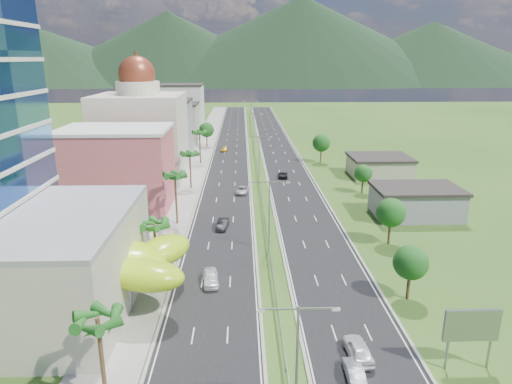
{
  "coord_description": "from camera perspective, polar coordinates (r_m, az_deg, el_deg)",
  "views": [
    {
      "loc": [
        -3.97,
        -54.01,
        28.17
      ],
      "look_at": [
        -1.73,
        17.78,
        7.0
      ],
      "focal_mm": 32.0,
      "sensor_mm": 36.0,
      "label": 1
    }
  ],
  "objects": [
    {
      "name": "palm_tree_a",
      "position": [
        39.54,
        -19.16,
        -15.22
      ],
      "size": [
        3.6,
        3.6,
        9.1
      ],
      "color": "#47301C",
      "rests_on": "ground"
    },
    {
      "name": "median_guardrail",
      "position": [
        129.04,
        0.01,
        4.09
      ],
      "size": [
        0.1,
        216.06,
        0.76
      ],
      "color": "gray",
      "rests_on": "ground"
    },
    {
      "name": "car_white_near_right",
      "position": [
        48.01,
        12.66,
        -18.61
      ],
      "size": [
        2.35,
        5.28,
        1.76
      ],
      "primitive_type": "imported",
      "rotation": [
        0.0,
        0.0,
        3.19
      ],
      "color": "silver",
      "rests_on": "road_right"
    },
    {
      "name": "shed_far",
      "position": [
        117.1,
        15.14,
        3.03
      ],
      "size": [
        14.0,
        12.0,
        4.4
      ],
      "primitive_type": "cube",
      "color": "#9D9881",
      "rests_on": "ground"
    },
    {
      "name": "palm_tree_d",
      "position": [
        101.79,
        -8.28,
        4.56
      ],
      "size": [
        3.6,
        3.6,
        8.6
      ],
      "color": "#47301C",
      "rests_on": "ground"
    },
    {
      "name": "leafy_tree_rd",
      "position": [
        127.95,
        8.17,
        6.09
      ],
      "size": [
        4.9,
        4.9,
        8.05
      ],
      "color": "#47301C",
      "rests_on": "ground"
    },
    {
      "name": "motorcycle",
      "position": [
        61.16,
        -9.59,
        -10.59
      ],
      "size": [
        0.78,
        1.89,
        1.17
      ],
      "primitive_type": "imported",
      "rotation": [
        0.0,
        0.0,
        -0.13
      ],
      "color": "black",
      "rests_on": "road_left"
    },
    {
      "name": "palm_tree_c",
      "position": [
        79.35,
        -10.09,
        1.81
      ],
      "size": [
        3.6,
        3.6,
        9.6
      ],
      "color": "#47301C",
      "rests_on": "ground"
    },
    {
      "name": "car_yellow_far_left",
      "position": [
        143.55,
        -3.96,
        5.34
      ],
      "size": [
        2.31,
        4.52,
        1.26
      ],
      "primitive_type": "imported",
      "rotation": [
        0.0,
        0.0,
        -0.13
      ],
      "color": "gold",
      "rests_on": "road_left"
    },
    {
      "name": "midrise_beige",
      "position": [
        159.18,
        -10.2,
        8.34
      ],
      "size": [
        16.0,
        15.0,
        13.0
      ],
      "primitive_type": "cube",
      "color": "#9D9881",
      "rests_on": "ground"
    },
    {
      "name": "car_dark_left",
      "position": [
        78.54,
        -4.18,
        -4.0
      ],
      "size": [
        2.29,
        4.95,
        1.57
      ],
      "primitive_type": "imported",
      "rotation": [
        0.0,
        0.0,
        -0.13
      ],
      "color": "black",
      "rests_on": "road_left"
    },
    {
      "name": "pink_shophouse",
      "position": [
        91.66,
        -16.96,
        2.67
      ],
      "size": [
        20.0,
        15.0,
        15.0
      ],
      "primitive_type": "cube",
      "color": "#C75161",
      "rests_on": "ground"
    },
    {
      "name": "midrise_grey",
      "position": [
        137.46,
        -11.52,
        7.66
      ],
      "size": [
        16.0,
        15.0,
        16.0
      ],
      "primitive_type": "cube",
      "color": "gray",
      "rests_on": "ground"
    },
    {
      "name": "leafy_tree_lfar",
      "position": [
        151.15,
        -6.2,
        7.73
      ],
      "size": [
        4.9,
        4.9,
        8.05
      ],
      "color": "#47301C",
      "rests_on": "ground"
    },
    {
      "name": "ground",
      "position": [
        61.04,
        2.18,
        -11.07
      ],
      "size": [
        500.0,
        500.0,
        0.0
      ],
      "primitive_type": "plane",
      "color": "#2D5119",
      "rests_on": "ground"
    },
    {
      "name": "car_silver_mid_left",
      "position": [
        98.43,
        -1.71,
        0.24
      ],
      "size": [
        3.22,
        5.48,
        1.43
      ],
      "primitive_type": "imported",
      "rotation": [
        0.0,
        0.0,
        -0.17
      ],
      "color": "#AFB1B8",
      "rests_on": "road_left"
    },
    {
      "name": "shed_near",
      "position": [
        89.01,
        19.35,
        -1.3
      ],
      "size": [
        15.0,
        10.0,
        5.0
      ],
      "primitive_type": "cube",
      "color": "gray",
      "rests_on": "ground"
    },
    {
      "name": "road_right",
      "position": [
        147.18,
        2.72,
        5.38
      ],
      "size": [
        11.0,
        260.0,
        0.04
      ],
      "primitive_type": "cube",
      "color": "black",
      "rests_on": "ground"
    },
    {
      "name": "palm_tree_e",
      "position": [
        126.12,
        -7.07,
        7.24
      ],
      "size": [
        3.6,
        3.6,
        9.4
      ],
      "color": "#47301C",
      "rests_on": "ground"
    },
    {
      "name": "leafy_tree_ra",
      "position": [
        57.86,
        18.78,
        -8.36
      ],
      "size": [
        4.2,
        4.2,
        6.9
      ],
      "color": "#47301C",
      "rests_on": "ground"
    },
    {
      "name": "streetlight_median_c",
      "position": [
        106.27,
        0.39,
        4.79
      ],
      "size": [
        6.04,
        0.25,
        11.0
      ],
      "color": "gray",
      "rests_on": "ground"
    },
    {
      "name": "streetlight_median_a",
      "position": [
        36.28,
        5.15,
        -19.84
      ],
      "size": [
        6.04,
        0.25,
        11.0
      ],
      "color": "gray",
      "rests_on": "ground"
    },
    {
      "name": "billboard",
      "position": [
        47.96,
        25.35,
        -15.01
      ],
      "size": [
        5.2,
        0.35,
        6.2
      ],
      "color": "gray",
      "rests_on": "ground"
    },
    {
      "name": "road_left",
      "position": [
        146.78,
        -3.15,
        5.34
      ],
      "size": [
        11.0,
        260.0,
        0.04
      ],
      "primitive_type": "cube",
      "color": "black",
      "rests_on": "ground"
    },
    {
      "name": "car_white_near_left",
      "position": [
        60.23,
        -5.69,
        -10.61
      ],
      "size": [
        2.48,
        5.11,
        1.68
      ],
      "primitive_type": "imported",
      "rotation": [
        0.0,
        0.0,
        0.1
      ],
      "color": "white",
      "rests_on": "road_left"
    },
    {
      "name": "domed_building",
      "position": [
        112.88,
        -14.18,
        7.36
      ],
      "size": [
        20.0,
        20.0,
        28.7
      ],
      "color": "beige",
      "rests_on": "ground"
    },
    {
      "name": "leafy_tree_rc",
      "position": [
        100.39,
        13.27,
        2.27
      ],
      "size": [
        3.85,
        3.85,
        6.33
      ],
      "color": "#47301C",
      "rests_on": "ground"
    },
    {
      "name": "sidewalk_left",
      "position": [
        147.3,
        -6.86,
        5.3
      ],
      "size": [
        7.0,
        260.0,
        0.12
      ],
      "primitive_type": "cube",
      "color": "gray",
      "rests_on": "ground"
    },
    {
      "name": "leafy_tree_rb",
      "position": [
        73.58,
        16.52,
        -2.49
      ],
      "size": [
        4.55,
        4.55,
        7.47
      ],
      "color": "#47301C",
      "rests_on": "ground"
    },
    {
      "name": "streetlight_median_b",
      "position": [
        67.61,
        1.67,
        -2.05
      ],
      "size": [
        6.04,
        0.25,
        11.0
      ],
      "color": "gray",
      "rests_on": "ground"
    },
    {
      "name": "palm_tree_b",
      "position": [
        60.95,
        -12.61,
        -4.25
      ],
      "size": [
        3.6,
        3.6,
        8.1
      ],
      "color": "#47301C",
      "rests_on": "ground"
    },
    {
      "name": "car_silver_right",
      "position": [
        45.55,
        12.15,
        -21.05
      ],
      "size": [
        1.52,
        4.21,
        1.38
      ],
      "primitive_type": "imported",
      "rotation": [
        0.0,
        0.0,
        3.13
      ],
      "color": "#B3B6BB",
      "rests_on": "road_right"
    },
    {
      "name": "mountain_ridge",
      "position": [
        508.83,
        5.58,
        13.17
      ],
      "size": [
        860.0,
        140.0,
        90.0
      ],
      "primitive_type": null,
      "color": "black",
      "rests_on": "ground"
    },
    {
      "name": "streetlight_median_e",
      "position": [
        195.23,
        -0.63,
        10.12
      ],
      "size": [
        6.04,
        0.25,
        11.0
      ],
      "color": "gray",
      "rests_on": "ground"
    },
    {
      "name": "lime_canopy",
      "position": [
        57.4,
        -18.03,
        -8.26
      ],
      "size": [
        18.0,
        15.0,
        7.4
      ],
      "color": "#A7D314",
      "rests_on": "ground"
    },
    {
      "name": "streetlight_median_d",
      "position": [
        150.59,
        -0.27,
        8.24
      ],
      "size": [
        6.04,
        0.25,
        11.0
      ],
      "color": "gray",
      "rests_on": "ground"
    },
    {
      "name": "midrise_white",
      "position": [
        181.5,
        -9.22,
        10.15
      ],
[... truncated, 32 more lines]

